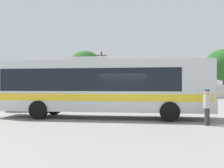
{
  "coord_description": "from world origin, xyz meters",
  "views": [
    {
      "loc": [
        1.88,
        -14.72,
        1.88
      ],
      "look_at": [
        -1.25,
        3.23,
        1.99
      ],
      "focal_mm": 42.77,
      "sensor_mm": 36.0,
      "label": 1
    }
  ],
  "objects_px": {
    "attendant_by_bus_door": "(207,105)",
    "parked_car_rightmost_dark_blue": "(177,94)",
    "vendor_umbrella_near_gate_green": "(12,88)",
    "parked_car_third_black": "(137,93)",
    "parked_car_second_grey": "(94,93)",
    "parked_car_leftmost_grey": "(56,93)",
    "roadside_tree_midright": "(224,65)",
    "coach_bus_silver_yellow": "(100,86)",
    "roadside_tree_left": "(85,65)",
    "utility_pole_near": "(102,73)",
    "roadside_tree_midleft": "(130,72)"
  },
  "relations": [
    {
      "from": "parked_car_third_black",
      "to": "roadside_tree_midleft",
      "type": "distance_m",
      "value": 8.93
    },
    {
      "from": "coach_bus_silver_yellow",
      "to": "vendor_umbrella_near_gate_green",
      "type": "relative_size",
      "value": 4.93
    },
    {
      "from": "vendor_umbrella_near_gate_green",
      "to": "roadside_tree_midright",
      "type": "distance_m",
      "value": 34.23
    },
    {
      "from": "utility_pole_near",
      "to": "vendor_umbrella_near_gate_green",
      "type": "bearing_deg",
      "value": -93.56
    },
    {
      "from": "parked_car_third_black",
      "to": "roadside_tree_left",
      "type": "xyz_separation_m",
      "value": [
        -9.05,
        6.05,
        4.53
      ]
    },
    {
      "from": "roadside_tree_left",
      "to": "attendant_by_bus_door",
      "type": "bearing_deg",
      "value": -64.22
    },
    {
      "from": "attendant_by_bus_door",
      "to": "roadside_tree_midleft",
      "type": "bearing_deg",
      "value": 102.64
    },
    {
      "from": "roadside_tree_midleft",
      "to": "roadside_tree_midright",
      "type": "height_order",
      "value": "roadside_tree_midright"
    },
    {
      "from": "vendor_umbrella_near_gate_green",
      "to": "parked_car_rightmost_dark_blue",
      "type": "distance_m",
      "value": 22.0
    },
    {
      "from": "utility_pole_near",
      "to": "parked_car_leftmost_grey",
      "type": "bearing_deg",
      "value": -125.38
    },
    {
      "from": "parked_car_leftmost_grey",
      "to": "parked_car_third_black",
      "type": "xyz_separation_m",
      "value": [
        11.4,
        0.65,
        0.03
      ]
    },
    {
      "from": "utility_pole_near",
      "to": "roadside_tree_left",
      "type": "relative_size",
      "value": 0.98
    },
    {
      "from": "parked_car_third_black",
      "to": "roadside_tree_left",
      "type": "bearing_deg",
      "value": 146.22
    },
    {
      "from": "coach_bus_silver_yellow",
      "to": "parked_car_second_grey",
      "type": "height_order",
      "value": "coach_bus_silver_yellow"
    },
    {
      "from": "parked_car_second_grey",
      "to": "parked_car_rightmost_dark_blue",
      "type": "relative_size",
      "value": 1.08
    },
    {
      "from": "parked_car_leftmost_grey",
      "to": "roadside_tree_midright",
      "type": "distance_m",
      "value": 26.65
    },
    {
      "from": "coach_bus_silver_yellow",
      "to": "vendor_umbrella_near_gate_green",
      "type": "height_order",
      "value": "coach_bus_silver_yellow"
    },
    {
      "from": "vendor_umbrella_near_gate_green",
      "to": "parked_car_second_grey",
      "type": "bearing_deg",
      "value": 84.74
    },
    {
      "from": "vendor_umbrella_near_gate_green",
      "to": "roadside_tree_midright",
      "type": "relative_size",
      "value": 0.32
    },
    {
      "from": "attendant_by_bus_door",
      "to": "parked_car_rightmost_dark_blue",
      "type": "xyz_separation_m",
      "value": [
        0.17,
        22.75,
        -0.21
      ]
    },
    {
      "from": "vendor_umbrella_near_gate_green",
      "to": "parked_car_third_black",
      "type": "relative_size",
      "value": 0.57
    },
    {
      "from": "roadside_tree_left",
      "to": "roadside_tree_midright",
      "type": "bearing_deg",
      "value": 6.7
    },
    {
      "from": "parked_car_second_grey",
      "to": "parked_car_leftmost_grey",
      "type": "bearing_deg",
      "value": -167.79
    },
    {
      "from": "parked_car_leftmost_grey",
      "to": "roadside_tree_left",
      "type": "relative_size",
      "value": 0.56
    },
    {
      "from": "utility_pole_near",
      "to": "roadside_tree_midright",
      "type": "distance_m",
      "value": 19.71
    },
    {
      "from": "parked_car_third_black",
      "to": "parked_car_second_grey",
      "type": "bearing_deg",
      "value": 175.62
    },
    {
      "from": "coach_bus_silver_yellow",
      "to": "parked_car_second_grey",
      "type": "distance_m",
      "value": 22.42
    },
    {
      "from": "coach_bus_silver_yellow",
      "to": "roadside_tree_midright",
      "type": "distance_m",
      "value": 33.02
    },
    {
      "from": "coach_bus_silver_yellow",
      "to": "attendant_by_bus_door",
      "type": "relative_size",
      "value": 7.28
    },
    {
      "from": "attendant_by_bus_door",
      "to": "vendor_umbrella_near_gate_green",
      "type": "relative_size",
      "value": 0.68
    },
    {
      "from": "roadside_tree_midright",
      "to": "coach_bus_silver_yellow",
      "type": "bearing_deg",
      "value": -114.67
    },
    {
      "from": "roadside_tree_midright",
      "to": "parked_car_rightmost_dark_blue",
      "type": "bearing_deg",
      "value": -130.73
    },
    {
      "from": "coach_bus_silver_yellow",
      "to": "vendor_umbrella_near_gate_green",
      "type": "xyz_separation_m",
      "value": [
        -7.36,
        3.1,
        -0.16
      ]
    },
    {
      "from": "parked_car_leftmost_grey",
      "to": "roadside_tree_midright",
      "type": "relative_size",
      "value": 0.55
    },
    {
      "from": "coach_bus_silver_yellow",
      "to": "utility_pole_near",
      "type": "height_order",
      "value": "utility_pole_near"
    },
    {
      "from": "parked_car_third_black",
      "to": "roadside_tree_midright",
      "type": "height_order",
      "value": "roadside_tree_midright"
    },
    {
      "from": "coach_bus_silver_yellow",
      "to": "roadside_tree_midleft",
      "type": "height_order",
      "value": "roadside_tree_midleft"
    },
    {
      "from": "parked_car_second_grey",
      "to": "parked_car_third_black",
      "type": "height_order",
      "value": "parked_car_third_black"
    },
    {
      "from": "parked_car_third_black",
      "to": "roadside_tree_midleft",
      "type": "height_order",
      "value": "roadside_tree_midleft"
    },
    {
      "from": "roadside_tree_left",
      "to": "roadside_tree_midleft",
      "type": "relative_size",
      "value": 1.36
    },
    {
      "from": "coach_bus_silver_yellow",
      "to": "parked_car_second_grey",
      "type": "relative_size",
      "value": 2.65
    },
    {
      "from": "parked_car_leftmost_grey",
      "to": "parked_car_second_grey",
      "type": "height_order",
      "value": "parked_car_second_grey"
    },
    {
      "from": "coach_bus_silver_yellow",
      "to": "parked_car_third_black",
      "type": "xyz_separation_m",
      "value": [
        0.54,
        21.19,
        -1.07
      ]
    },
    {
      "from": "vendor_umbrella_near_gate_green",
      "to": "parked_car_third_black",
      "type": "bearing_deg",
      "value": 66.43
    },
    {
      "from": "parked_car_leftmost_grey",
      "to": "parked_car_third_black",
      "type": "relative_size",
      "value": 0.96
    },
    {
      "from": "vendor_umbrella_near_gate_green",
      "to": "utility_pole_near",
      "type": "distance_m",
      "value": 24.67
    },
    {
      "from": "utility_pole_near",
      "to": "roadside_tree_midright",
      "type": "height_order",
      "value": "roadside_tree_midright"
    },
    {
      "from": "roadside_tree_midright",
      "to": "attendant_by_bus_door",
      "type": "bearing_deg",
      "value": -104.17
    },
    {
      "from": "parked_car_second_grey",
      "to": "roadside_tree_midright",
      "type": "xyz_separation_m",
      "value": [
        19.36,
        8.18,
        4.42
      ]
    },
    {
      "from": "attendant_by_bus_door",
      "to": "vendor_umbrella_near_gate_green",
      "type": "xyz_separation_m",
      "value": [
        -13.01,
        5.16,
        0.76
      ]
    }
  ]
}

